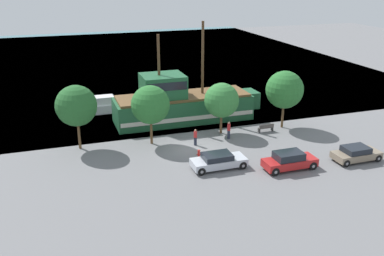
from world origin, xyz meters
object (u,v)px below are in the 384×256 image
parked_car_curb_mid (218,161)px  fire_hydrant (199,153)px  moored_boat_dockside (107,106)px  pedestrian_walking_near (195,137)px  pirate_ship (181,104)px  parked_car_curb_rear (356,154)px  bench_promenade_east (266,128)px  parked_car_curb_front (289,161)px  pedestrian_walking_far (229,130)px

parked_car_curb_mid → fire_hydrant: parked_car_curb_mid is taller
moored_boat_dockside → pedestrian_walking_near: 14.48m
pirate_ship → parked_car_curb_rear: pirate_ship is taller
parked_car_curb_rear → bench_promenade_east: 9.73m
pedestrian_walking_near → parked_car_curb_front: bearing=-52.2°
parked_car_curb_mid → fire_hydrant: bearing=108.1°
pedestrian_walking_near → fire_hydrant: bearing=-102.7°
parked_car_curb_front → pedestrian_walking_far: bearing=104.9°
moored_boat_dockside → parked_car_curb_mid: bearing=-69.8°
moored_boat_dockside → parked_car_curb_rear: 27.84m
moored_boat_dockside → parked_car_curb_front: size_ratio=1.30×
pedestrian_walking_near → parked_car_curb_mid: bearing=-87.9°
bench_promenade_east → pedestrian_walking_near: (-8.04, -1.09, 0.37)m
fire_hydrant → pedestrian_walking_near: bearing=77.3°
pirate_ship → bench_promenade_east: pirate_ship is taller
moored_boat_dockside → bench_promenade_east: (14.56, -11.84, -0.29)m
parked_car_curb_mid → parked_car_curb_rear: parked_car_curb_rear is taller
bench_promenade_east → parked_car_curb_rear: bearing=-65.1°
parked_car_curb_mid → parked_car_curb_rear: size_ratio=1.10×
fire_hydrant → pedestrian_walking_near: 2.91m
pedestrian_walking_far → pedestrian_walking_near: bearing=-171.8°
pirate_ship → pedestrian_walking_far: bearing=-67.6°
fire_hydrant → pedestrian_walking_far: pedestrian_walking_far is taller
parked_car_curb_rear → fire_hydrant: (-12.76, 4.93, -0.25)m
pirate_ship → fire_hydrant: pirate_ship is taller
parked_car_curb_mid → bench_promenade_east: 10.15m
moored_boat_dockside → bench_promenade_east: bearing=-39.1°
moored_boat_dockside → parked_car_curb_rear: bearing=-47.9°
moored_boat_dockside → fire_hydrant: moored_boat_dockside is taller
bench_promenade_east → pedestrian_walking_far: size_ratio=0.91×
parked_car_curb_front → bench_promenade_east: bearing=74.8°
fire_hydrant → pedestrian_walking_near: pedestrian_walking_near is taller
bench_promenade_east → pedestrian_walking_near: pedestrian_walking_near is taller
moored_boat_dockside → pedestrian_walking_far: size_ratio=3.32×
pirate_ship → fire_hydrant: (-1.48, -10.14, -1.50)m
pirate_ship → moored_boat_dockside: 9.33m
fire_hydrant → pedestrian_walking_near: (0.63, 2.81, 0.39)m
parked_car_curb_rear → pedestrian_walking_near: (-12.13, 7.74, 0.14)m
parked_car_curb_mid → pedestrian_walking_far: 6.82m
parked_car_curb_mid → fire_hydrant: size_ratio=6.02×
pirate_ship → parked_car_curb_mid: pirate_ship is taller
parked_car_curb_front → parked_car_curb_rear: size_ratio=1.08×
parked_car_curb_mid → pirate_ship: bearing=87.1°
parked_car_curb_front → parked_car_curb_rear: (6.39, -0.36, -0.10)m
pirate_ship → parked_car_curb_front: (4.89, -14.71, -1.15)m
parked_car_curb_front → bench_promenade_east: size_ratio=2.79×
parked_car_curb_front → parked_car_curb_mid: size_ratio=0.98×
bench_promenade_east → pirate_ship: bearing=139.1°
parked_car_curb_front → bench_promenade_east: (2.30, 8.47, -0.33)m
parked_car_curb_front → fire_hydrant: 7.85m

